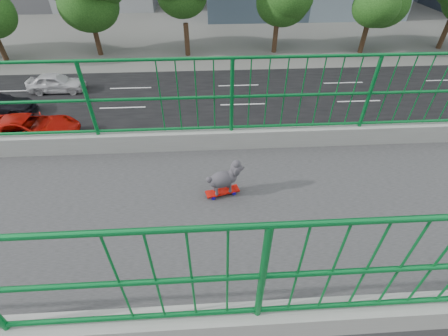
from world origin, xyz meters
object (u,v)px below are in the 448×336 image
poodle (224,178)px  car_4 (56,83)px  skateboard (222,192)px  car_2 (28,129)px

poodle → car_4: bearing=-164.0°
skateboard → car_2: bearing=-154.7°
skateboard → car_4: size_ratio=0.12×
skateboard → poodle: 0.24m
car_2 → car_4: 6.45m
poodle → skateboard: bearing=-90.0°
skateboard → car_2: size_ratio=0.08×
skateboard → car_4: (-18.49, -10.90, -6.38)m
poodle → car_4: 22.47m
car_2 → car_4: car_2 is taller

